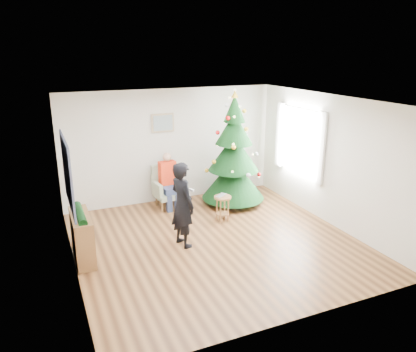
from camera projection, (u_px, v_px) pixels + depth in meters
name	position (u px, v px, depth m)	size (l,w,h in m)	color
floor	(216.00, 242.00, 7.54)	(5.00, 5.00, 0.00)	brown
ceiling	(217.00, 101.00, 6.76)	(5.00, 5.00, 0.00)	white
wall_back	(171.00, 146.00, 9.34)	(5.00, 5.00, 0.00)	silver
wall_front	(301.00, 231.00, 4.96)	(5.00, 5.00, 0.00)	silver
wall_left	(68.00, 194.00, 6.21)	(5.00, 5.00, 0.00)	silver
wall_right	(330.00, 160.00, 8.10)	(5.00, 5.00, 0.00)	silver
window_panel	(300.00, 141.00, 8.91)	(0.04, 1.30, 1.40)	white
curtains	(298.00, 141.00, 8.89)	(0.05, 1.75, 1.50)	white
christmas_tree	(234.00, 154.00, 9.12)	(1.43, 1.43, 2.58)	#3F2816
stool	(223.00, 208.00, 8.40)	(0.36, 0.36, 0.54)	brown
laptop	(223.00, 196.00, 8.31)	(0.29, 0.19, 0.02)	silver
armchair	(168.00, 192.00, 9.15)	(0.71, 0.66, 0.95)	gray
seated_person	(169.00, 181.00, 9.03)	(0.39, 0.55, 1.25)	navy
standing_man	(182.00, 205.00, 7.21)	(0.57, 0.38, 1.57)	black
game_controller	(192.00, 190.00, 7.17)	(0.04, 0.13, 0.04)	white
console	(82.00, 237.00, 6.82)	(0.30, 1.00, 0.80)	brown
garland	(80.00, 214.00, 6.70)	(0.14, 0.14, 0.90)	black
tapestry	(67.00, 173.00, 6.41)	(0.03, 1.50, 1.15)	black
framed_picture	(163.00, 123.00, 9.07)	(0.52, 0.05, 0.42)	tan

